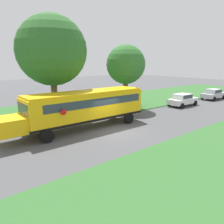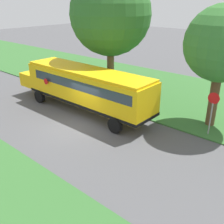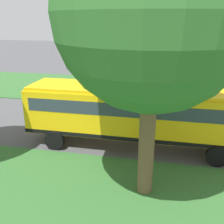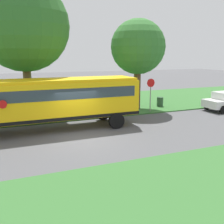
# 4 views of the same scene
# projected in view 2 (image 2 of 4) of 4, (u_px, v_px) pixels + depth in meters

# --- Properties ---
(ground_plane) EXTENTS (120.00, 120.00, 0.00)m
(ground_plane) POSITION_uv_depth(u_px,v_px,m) (74.00, 127.00, 17.03)
(ground_plane) COLOR #4C4C4F
(grass_verge) EXTENTS (12.00, 80.00, 0.08)m
(grass_verge) POSITION_uv_depth(u_px,v_px,m) (156.00, 89.00, 23.95)
(grass_verge) COLOR #33662D
(grass_verge) RESTS_ON ground
(school_bus) EXTENTS (2.85, 12.42, 3.16)m
(school_bus) POSITION_uv_depth(u_px,v_px,m) (84.00, 86.00, 18.77)
(school_bus) COLOR yellow
(school_bus) RESTS_ON ground
(oak_tree_beside_bus) EXTENTS (6.31, 6.31, 9.71)m
(oak_tree_beside_bus) POSITION_uv_depth(u_px,v_px,m) (109.00, 15.00, 20.14)
(oak_tree_beside_bus) COLOR brown
(oak_tree_beside_bus) RESTS_ON ground
(oak_tree_roadside_mid) EXTENTS (4.50, 4.50, 7.51)m
(oak_tree_roadside_mid) POSITION_uv_depth(u_px,v_px,m) (223.00, 45.00, 15.26)
(oak_tree_roadside_mid) COLOR brown
(oak_tree_roadside_mid) RESTS_ON ground
(stop_sign) EXTENTS (0.08, 0.68, 2.74)m
(stop_sign) POSITION_uv_depth(u_px,v_px,m) (212.00, 109.00, 15.29)
(stop_sign) COLOR gray
(stop_sign) RESTS_ON ground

